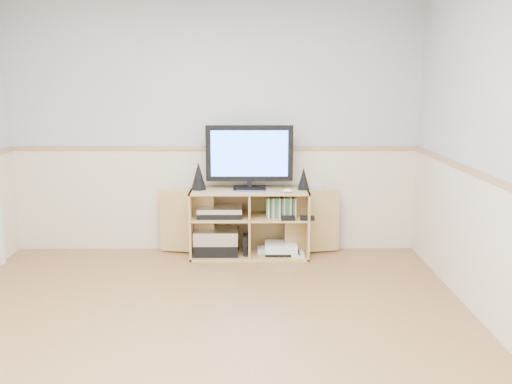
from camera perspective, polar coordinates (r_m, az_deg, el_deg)
room at (r=3.51m, az=-7.38°, el=3.45°), size 4.04×4.54×2.54m
media_cabinet at (r=5.55m, az=-0.65°, el=-2.91°), size 1.76×0.42×0.65m
monitor at (r=5.43m, az=-0.66°, el=3.73°), size 0.83×0.18×0.61m
speaker_left at (r=5.46m, az=-5.77°, el=1.62°), size 0.14×0.14×0.26m
speaker_right at (r=5.46m, az=4.78°, el=1.35°), size 0.11×0.11×0.21m
keyboard at (r=5.30m, az=-0.55°, el=-0.00°), size 0.28×0.13×0.01m
mouse at (r=5.30m, az=3.22°, el=0.13°), size 0.11×0.09×0.04m
av_components at (r=5.54m, az=-3.81°, el=-4.18°), size 0.51×0.32×0.47m
game_consoles at (r=5.57m, az=2.37°, el=-5.67°), size 0.45×0.30×0.11m
game_cases at (r=5.46m, az=2.52°, el=-1.52°), size 0.28×0.13×0.19m
wall_outlet at (r=5.70m, az=6.01°, el=0.16°), size 0.12×0.03×0.12m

